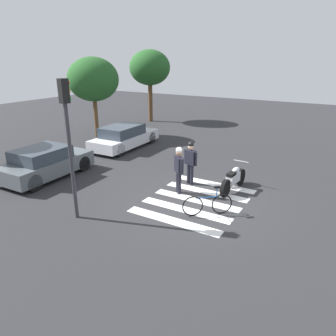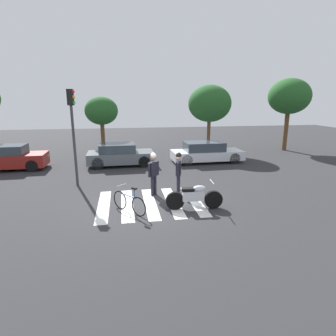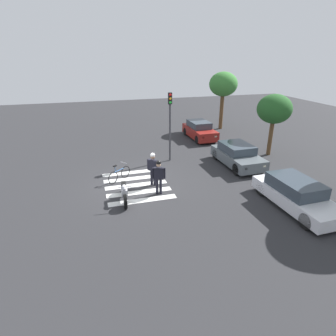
# 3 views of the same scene
# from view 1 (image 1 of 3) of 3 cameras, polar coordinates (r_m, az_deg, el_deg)

# --- Properties ---
(ground_plane) EXTENTS (60.00, 60.00, 0.00)m
(ground_plane) POSITION_cam_1_polar(r_m,az_deg,el_deg) (11.74, 5.18, -5.83)
(ground_plane) COLOR #2B2B2D
(police_motorcycle) EXTENTS (2.14, 0.62, 1.06)m
(police_motorcycle) POSITION_cam_1_polar(r_m,az_deg,el_deg) (12.62, 11.78, -2.01)
(police_motorcycle) COLOR black
(police_motorcycle) RESTS_ON ground_plane
(leaning_bicycle) EXTENTS (1.13, 1.34, 1.01)m
(leaning_bicycle) POSITION_cam_1_polar(r_m,az_deg,el_deg) (10.60, 7.20, -6.51)
(leaning_bicycle) COLOR black
(leaning_bicycle) RESTS_ON ground_plane
(officer_on_foot) EXTENTS (0.33, 0.66, 1.82)m
(officer_on_foot) POSITION_cam_1_polar(r_m,az_deg,el_deg) (12.85, 4.10, 1.54)
(officer_on_foot) COLOR black
(officer_on_foot) RESTS_ON ground_plane
(officer_by_motorcycle) EXTENTS (0.49, 0.54, 1.85)m
(officer_by_motorcycle) POSITION_cam_1_polar(r_m,az_deg,el_deg) (11.91, 1.97, 0.24)
(officer_by_motorcycle) COLOR black
(officer_by_motorcycle) RESTS_ON ground_plane
(crosswalk_stripes) EXTENTS (4.05, 3.38, 0.01)m
(crosswalk_stripes) POSITION_cam_1_polar(r_m,az_deg,el_deg) (11.74, 5.18, -5.81)
(crosswalk_stripes) COLOR silver
(crosswalk_stripes) RESTS_ON ground_plane
(car_grey_coupe) EXTENTS (4.04, 1.94, 1.36)m
(car_grey_coupe) POSITION_cam_1_polar(r_m,az_deg,el_deg) (14.68, -21.37, 0.87)
(car_grey_coupe) COLOR black
(car_grey_coupe) RESTS_ON ground_plane
(car_white_van) EXTENTS (4.62, 1.91, 1.33)m
(car_white_van) POSITION_cam_1_polar(r_m,az_deg,el_deg) (18.43, -7.94, 5.59)
(car_white_van) COLOR black
(car_white_van) RESTS_ON ground_plane
(traffic_light_pole) EXTENTS (0.35, 0.28, 4.43)m
(traffic_light_pole) POSITION_cam_1_polar(r_m,az_deg,el_deg) (9.96, -17.64, 6.74)
(traffic_light_pole) COLOR #38383D
(traffic_light_pole) RESTS_ON ground_plane
(street_tree_far) EXTENTS (3.18, 3.18, 5.05)m
(street_tree_far) POSITION_cam_1_polar(r_m,az_deg,el_deg) (20.88, -13.41, 15.34)
(street_tree_far) COLOR brown
(street_tree_far) RESTS_ON ground_plane
(street_tree_end) EXTENTS (3.19, 3.19, 5.59)m
(street_tree_end) POSITION_cam_1_polar(r_m,az_deg,el_deg) (25.89, -3.32, 17.65)
(street_tree_end) COLOR brown
(street_tree_end) RESTS_ON ground_plane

